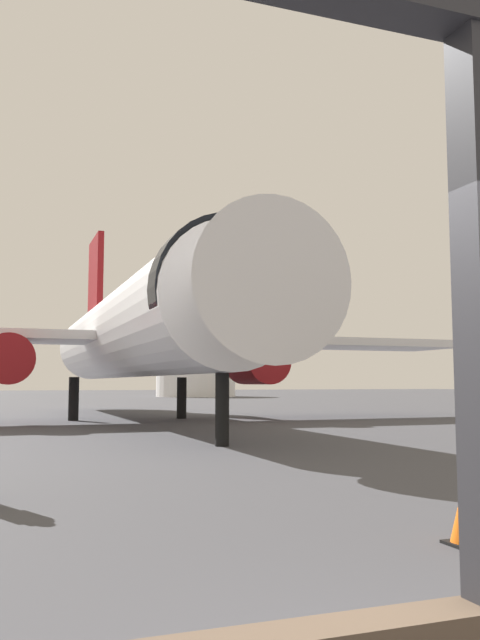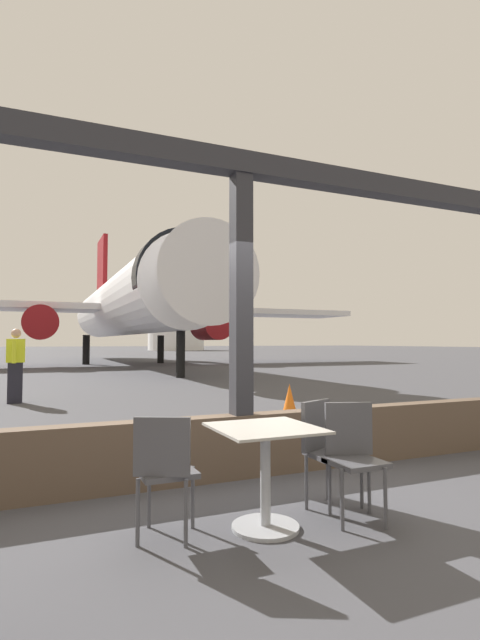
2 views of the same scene
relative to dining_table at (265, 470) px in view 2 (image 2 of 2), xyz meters
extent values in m
plane|color=#424247|center=(0.39, 41.36, -0.44)|extent=(220.00, 220.00, 0.00)
cube|color=brown|center=(0.39, 1.36, -0.12)|extent=(7.97, 0.24, 0.66)
cube|color=#2D2D33|center=(0.39, 1.36, 2.93)|extent=(7.97, 0.24, 0.24)
cube|color=#2D2D33|center=(0.39, 1.36, 1.18)|extent=(0.20, 0.20, 3.25)
cube|color=#ADA89E|center=(0.00, 0.00, 0.32)|extent=(0.77, 0.77, 0.02)
cylinder|color=#9EA0A5|center=(0.00, 0.00, -0.07)|extent=(0.08, 0.08, 0.75)
cylinder|color=#9EA0A5|center=(0.00, 0.00, -0.43)|extent=(0.52, 0.52, 0.03)
cube|color=#4C4C51|center=(0.74, 0.15, 0.01)|extent=(0.40, 0.40, 0.04)
cube|color=#4C4C51|center=(0.66, 0.32, 0.25)|extent=(0.38, 0.20, 0.43)
cylinder|color=#4C4C51|center=(0.96, 0.07, -0.22)|extent=(0.03, 0.03, 0.46)
cylinder|color=#4C4C51|center=(0.65, -0.07, -0.22)|extent=(0.03, 0.03, 0.46)
cylinder|color=#4C4C51|center=(0.82, 0.38, -0.22)|extent=(0.03, 0.03, 0.46)
cylinder|color=#4C4C51|center=(0.51, 0.24, -0.22)|extent=(0.03, 0.03, 0.46)
cube|color=#4C4C51|center=(0.74, -0.15, 0.02)|extent=(0.40, 0.40, 0.04)
cube|color=#4C4C51|center=(0.79, 0.02, 0.26)|extent=(0.39, 0.16, 0.44)
cylinder|color=#4C4C51|center=(0.85, -0.37, -0.21)|extent=(0.03, 0.03, 0.46)
cylinder|color=#4C4C51|center=(0.52, -0.26, -0.21)|extent=(0.03, 0.03, 0.46)
cylinder|color=#4C4C51|center=(0.95, -0.04, -0.21)|extent=(0.03, 0.03, 0.46)
cylinder|color=#4C4C51|center=(0.63, 0.06, -0.21)|extent=(0.03, 0.03, 0.46)
cube|color=#4C4C51|center=(-0.74, 0.15, 0.02)|extent=(0.40, 0.40, 0.04)
cube|color=#4C4C51|center=(-0.81, -0.01, 0.25)|extent=(0.38, 0.21, 0.41)
cylinder|color=#4C4C51|center=(-0.81, 0.38, -0.21)|extent=(0.03, 0.03, 0.47)
cylinder|color=#4C4C51|center=(-0.51, 0.23, -0.21)|extent=(0.03, 0.03, 0.47)
cylinder|color=#4C4C51|center=(-0.96, 0.08, -0.21)|extent=(0.03, 0.03, 0.47)
cylinder|color=#4C4C51|center=(-0.66, -0.07, -0.21)|extent=(0.03, 0.03, 0.47)
cylinder|color=silver|center=(3.69, 27.99, 3.35)|extent=(3.86, 27.69, 3.86)
cone|color=silver|center=(3.69, 12.85, 3.35)|extent=(3.67, 2.60, 3.67)
cylinder|color=black|center=(3.69, 14.75, 3.50)|extent=(3.94, 0.90, 3.94)
cube|color=silver|center=(12.00, 27.11, 3.05)|extent=(14.70, 4.20, 0.36)
cylinder|color=maroon|center=(-1.44, 25.71, 2.05)|extent=(1.90, 3.20, 1.90)
cylinder|color=maroon|center=(8.82, 25.71, 2.05)|extent=(1.90, 3.20, 1.90)
cube|color=maroon|center=(3.69, 40.34, 7.68)|extent=(0.36, 4.40, 5.20)
cylinder|color=black|center=(3.69, 15.05, 0.49)|extent=(0.36, 0.36, 1.87)
cylinder|color=black|center=(1.29, 28.11, 0.49)|extent=(0.44, 0.44, 1.87)
cylinder|color=black|center=(6.09, 28.11, 0.49)|extent=(0.44, 0.44, 1.87)
cube|color=black|center=(-2.07, 8.95, 0.03)|extent=(0.32, 0.20, 0.95)
cube|color=yellow|center=(-2.07, 8.95, 0.78)|extent=(0.40, 0.22, 0.55)
sphere|color=tan|center=(-2.07, 8.95, 1.19)|extent=(0.22, 0.22, 0.22)
cylinder|color=yellow|center=(-2.10, 8.72, 0.76)|extent=(0.09, 0.09, 0.52)
cylinder|color=yellow|center=(-2.04, 9.19, 0.76)|extent=(0.09, 0.09, 0.52)
cone|color=orange|center=(2.73, 4.48, -0.12)|extent=(0.32, 0.32, 0.65)
cube|color=black|center=(2.73, 4.48, -0.43)|extent=(0.36, 0.36, 0.03)
cylinder|color=white|center=(20.28, 74.96, 2.17)|extent=(9.47, 9.47, 5.22)
camera|label=1|loc=(-1.67, -1.04, 1.16)|focal=36.81mm
camera|label=2|loc=(-1.64, -3.31, 0.99)|focal=26.56mm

